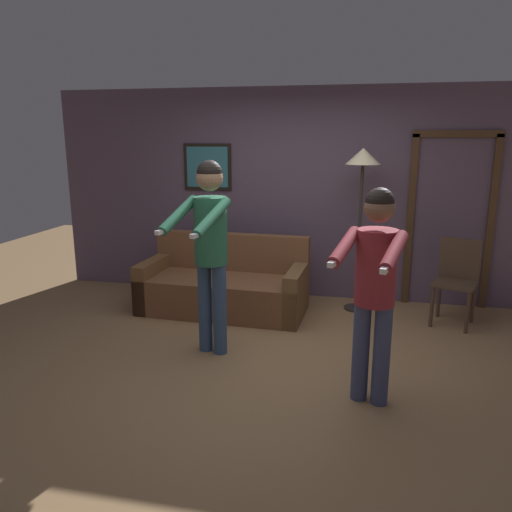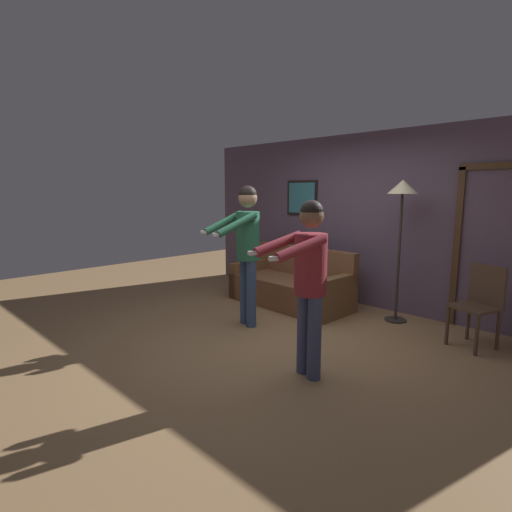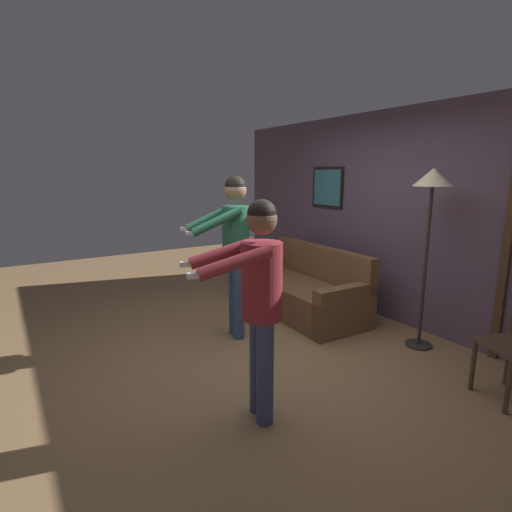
{
  "view_description": "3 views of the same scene",
  "coord_description": "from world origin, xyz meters",
  "px_view_note": "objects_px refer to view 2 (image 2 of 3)",
  "views": [
    {
      "loc": [
        0.78,
        -4.23,
        2.02
      ],
      "look_at": [
        -0.08,
        -0.28,
        1.04
      ],
      "focal_mm": 35.0,
      "sensor_mm": 36.0,
      "label": 1
    },
    {
      "loc": [
        3.04,
        -3.5,
        1.74
      ],
      "look_at": [
        0.01,
        -0.4,
        1.03
      ],
      "focal_mm": 28.0,
      "sensor_mm": 36.0,
      "label": 2
    },
    {
      "loc": [
        3.19,
        -2.12,
        1.84
      ],
      "look_at": [
        0.27,
        -0.24,
        1.11
      ],
      "focal_mm": 28.0,
      "sensor_mm": 36.0,
      "label": 3
    }
  ],
  "objects_px": {
    "torchiere_lamp": "(402,200)",
    "couch": "(291,287)",
    "person_standing_left": "(246,241)",
    "dining_chair_distant": "(480,301)",
    "person_standing_right": "(309,272)"
  },
  "relations": [
    {
      "from": "couch",
      "to": "dining_chair_distant",
      "type": "bearing_deg",
      "value": 3.6
    },
    {
      "from": "torchiere_lamp",
      "to": "person_standing_right",
      "type": "bearing_deg",
      "value": -86.32
    },
    {
      "from": "person_standing_right",
      "to": "dining_chair_distant",
      "type": "xyz_separation_m",
      "value": [
        0.92,
        1.95,
        -0.48
      ]
    },
    {
      "from": "couch",
      "to": "torchiere_lamp",
      "type": "height_order",
      "value": "torchiere_lamp"
    },
    {
      "from": "person_standing_right",
      "to": "torchiere_lamp",
      "type": "bearing_deg",
      "value": 93.68
    },
    {
      "from": "person_standing_left",
      "to": "person_standing_right",
      "type": "bearing_deg",
      "value": -23.22
    },
    {
      "from": "torchiere_lamp",
      "to": "person_standing_left",
      "type": "xyz_separation_m",
      "value": [
        -1.32,
        -1.54,
        -0.51
      ]
    },
    {
      "from": "dining_chair_distant",
      "to": "person_standing_left",
      "type": "bearing_deg",
      "value": -150.94
    },
    {
      "from": "person_standing_left",
      "to": "dining_chair_distant",
      "type": "relative_size",
      "value": 1.95
    },
    {
      "from": "person_standing_right",
      "to": "dining_chair_distant",
      "type": "bearing_deg",
      "value": 64.66
    },
    {
      "from": "torchiere_lamp",
      "to": "couch",
      "type": "bearing_deg",
      "value": -166.16
    },
    {
      "from": "couch",
      "to": "person_standing_right",
      "type": "bearing_deg",
      "value": -47.02
    },
    {
      "from": "person_standing_left",
      "to": "dining_chair_distant",
      "type": "bearing_deg",
      "value": 29.06
    },
    {
      "from": "torchiere_lamp",
      "to": "person_standing_left",
      "type": "relative_size",
      "value": 1.04
    },
    {
      "from": "torchiere_lamp",
      "to": "dining_chair_distant",
      "type": "xyz_separation_m",
      "value": [
        1.06,
        -0.21,
        -1.1
      ]
    }
  ]
}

